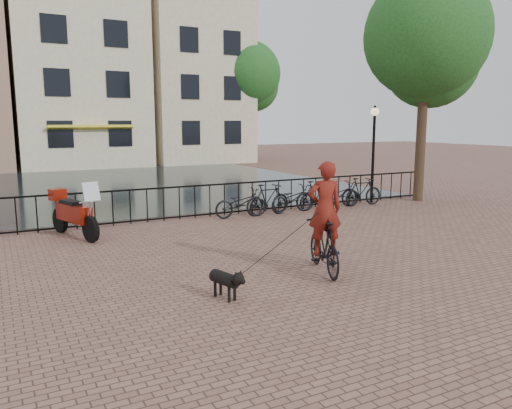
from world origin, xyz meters
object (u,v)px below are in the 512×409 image
cyclist (325,224)px  lamp_post (374,138)px  motorcycle (74,208)px  dog (225,283)px

cyclist → lamp_post: bearing=-118.8°
motorcycle → dog: bearing=-94.1°
lamp_post → dog: (-8.83, -6.55, -2.10)m
cyclist → motorcycle: (-3.91, 5.51, -0.21)m
motorcycle → lamp_post: bearing=-15.5°
cyclist → dog: cyclist is taller
dog → motorcycle: bearing=89.3°
lamp_post → dog: 11.19m
lamp_post → motorcycle: lamp_post is taller
lamp_post → cyclist: lamp_post is taller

